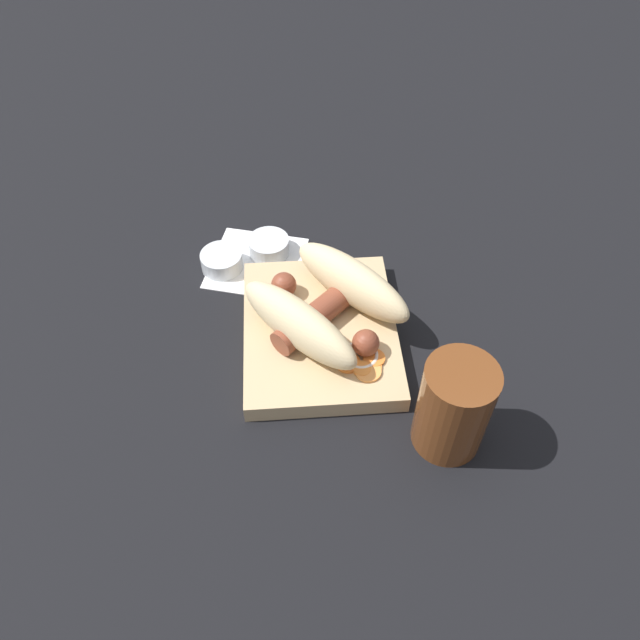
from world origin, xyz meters
TOP-DOWN VIEW (x-y plane):
  - ground_plane at (0.00, 0.00)m, footprint 3.00×3.00m
  - food_tray at (0.00, 0.00)m, footprint 0.22×0.18m
  - bread_roll at (-0.01, 0.01)m, footprint 0.22×0.22m
  - sausage at (-0.01, 0.00)m, footprint 0.13×0.12m
  - pickled_veggies at (0.06, 0.04)m, footprint 0.06×0.06m
  - napkin at (-0.13, -0.08)m, footprint 0.15×0.15m
  - condiment_cup_near at (-0.15, -0.06)m, footprint 0.05×0.05m
  - condiment_cup_far at (-0.13, -0.12)m, footprint 0.05×0.05m
  - drink_glass at (0.14, 0.12)m, footprint 0.07×0.07m

SIDE VIEW (x-z plane):
  - ground_plane at x=0.00m, z-range 0.00..0.00m
  - napkin at x=-0.13m, z-range 0.00..0.00m
  - condiment_cup_near at x=-0.15m, z-range 0.00..0.02m
  - condiment_cup_far at x=-0.13m, z-range 0.00..0.02m
  - food_tray at x=0.00m, z-range 0.00..0.02m
  - pickled_veggies at x=0.06m, z-range 0.02..0.03m
  - sausage at x=-0.01m, z-range 0.02..0.05m
  - bread_roll at x=-0.01m, z-range 0.02..0.08m
  - drink_glass at x=0.14m, z-range 0.00..0.11m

